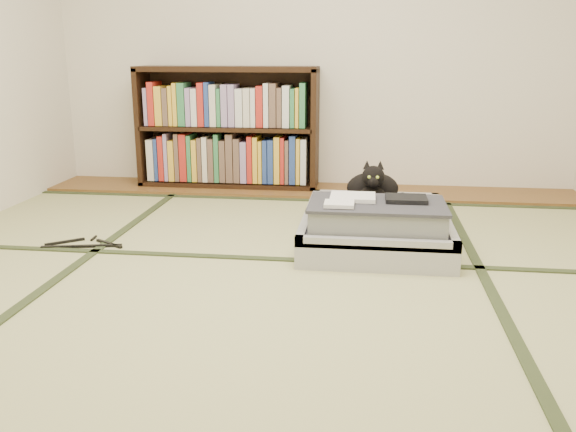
# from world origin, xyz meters

# --- Properties ---
(floor) EXTENTS (4.50, 4.50, 0.00)m
(floor) POSITION_xyz_m (0.00, 0.00, 0.00)
(floor) COLOR tan
(floor) RESTS_ON ground
(wood_strip) EXTENTS (4.00, 0.50, 0.02)m
(wood_strip) POSITION_xyz_m (0.00, 2.00, 0.01)
(wood_strip) COLOR brown
(wood_strip) RESTS_ON ground
(red_item) EXTENTS (0.16, 0.11, 0.07)m
(red_item) POSITION_xyz_m (0.41, 2.03, 0.06)
(red_item) COLOR #AF120E
(red_item) RESTS_ON wood_strip
(tatami_borders) EXTENTS (4.00, 4.50, 0.01)m
(tatami_borders) POSITION_xyz_m (0.00, 0.49, 0.00)
(tatami_borders) COLOR #2D381E
(tatami_borders) RESTS_ON ground
(bookcase) EXTENTS (1.39, 0.32, 0.92)m
(bookcase) POSITION_xyz_m (-0.64, 2.07, 0.45)
(bookcase) COLOR black
(bookcase) RESTS_ON wood_strip
(suitcase) EXTENTS (0.79, 1.06, 0.31)m
(suitcase) POSITION_xyz_m (0.49, 0.74, 0.11)
(suitcase) COLOR #9D9EA2
(suitcase) RESTS_ON floor
(cat) EXTENTS (0.35, 0.36, 0.28)m
(cat) POSITION_xyz_m (0.47, 1.03, 0.26)
(cat) COLOR black
(cat) RESTS_ON suitcase
(cable_coil) EXTENTS (0.11, 0.11, 0.03)m
(cable_coil) POSITION_xyz_m (0.65, 1.06, 0.16)
(cable_coil) COLOR white
(cable_coil) RESTS_ON suitcase
(hanger) EXTENTS (0.45, 0.25, 0.01)m
(hanger) POSITION_xyz_m (-1.10, 0.50, 0.01)
(hanger) COLOR black
(hanger) RESTS_ON floor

